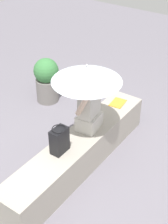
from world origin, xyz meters
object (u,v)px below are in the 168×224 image
(person_seated, at_px, (89,105))
(handbag_black, at_px, (59,140))
(planter_far, at_px, (47,79))
(magazine, at_px, (118,103))
(parasol, at_px, (87,74))

(person_seated, relative_size, handbag_black, 2.43)
(person_seated, distance_m, planter_far, 1.76)
(handbag_black, bearing_deg, planter_far, -134.58)
(magazine, bearing_deg, planter_far, -97.62)
(person_seated, height_order, handbag_black, person_seated)
(person_seated, distance_m, magazine, 0.88)
(person_seated, relative_size, magazine, 3.21)
(person_seated, xyz_separation_m, parasol, (0.07, 0.00, 0.50))
(handbag_black, bearing_deg, parasol, 177.96)
(parasol, height_order, magazine, parasol)
(person_seated, bearing_deg, parasol, 2.15)
(person_seated, height_order, planter_far, person_seated)
(parasol, distance_m, planter_far, 1.98)
(magazine, bearing_deg, parasol, -7.16)
(magazine, relative_size, planter_far, 0.33)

